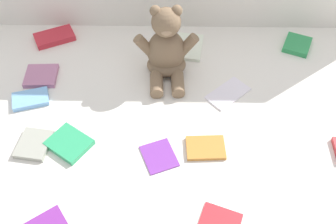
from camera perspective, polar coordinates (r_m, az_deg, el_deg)
ground_plane at (r=1.19m, az=0.26°, el=0.52°), size 3.20×3.20×0.00m
teddy_bear at (r=1.24m, az=-0.24°, el=8.84°), size 0.20×0.18×0.24m
book_case_0 at (r=1.34m, az=-17.74°, el=4.96°), size 0.10×0.10×0.02m
book_case_2 at (r=1.25m, az=8.59°, el=2.74°), size 0.15×0.15×0.01m
book_case_3 at (r=1.16m, az=-18.66°, el=-4.41°), size 0.10×0.11×0.01m
book_case_4 at (r=1.46m, az=18.05°, el=9.17°), size 0.12×0.12×0.02m
book_case_5 at (r=1.48m, az=-15.97°, el=10.31°), size 0.15×0.13×0.02m
book_case_6 at (r=1.10m, az=5.42°, el=-5.14°), size 0.11×0.08×0.01m
book_case_7 at (r=1.28m, az=-19.12°, el=1.78°), size 0.12×0.10×0.01m
book_case_9 at (r=1.14m, az=-14.01°, el=-4.38°), size 0.14×0.14×0.02m
book_case_11 at (r=1.39m, az=3.00°, el=9.33°), size 0.11×0.15×0.01m
book_case_12 at (r=1.09m, az=-1.28°, el=-6.29°), size 0.11×0.12×0.01m
book_case_13 at (r=1.00m, az=7.52°, el=-15.24°), size 0.12×0.10×0.01m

